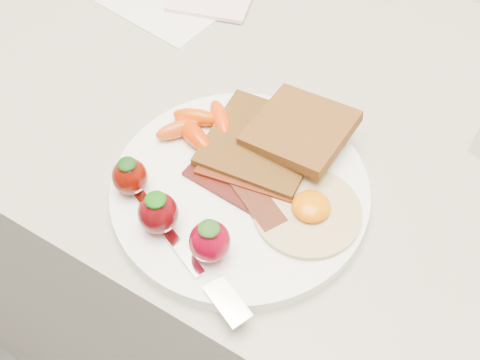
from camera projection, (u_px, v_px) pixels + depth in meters
The scene contains 9 objects.
counter at pixel (281, 280), 1.08m from camera, with size 2.00×0.60×0.90m, color gray.
plate at pixel (240, 191), 0.63m from camera, with size 0.27×0.27×0.02m, color white.
toast_lower at pixel (262, 143), 0.65m from camera, with size 0.11×0.11×0.01m, color #3E240E.
toast_upper at pixel (300, 129), 0.64m from camera, with size 0.10×0.10×0.01m, color #4D280C.
fried_egg at pixel (308, 210), 0.60m from camera, with size 0.13×0.13×0.02m.
bacon_strips at pixel (242, 185), 0.62m from camera, with size 0.12×0.07×0.01m.
baby_carrots at pixel (197, 125), 0.66m from camera, with size 0.08×0.09×0.02m.
strawberries at pixel (167, 212), 0.58m from camera, with size 0.15×0.06×0.05m.
fork at pixel (194, 262), 0.57m from camera, with size 0.17×0.08×0.00m.
Camera 1 is at (0.20, 1.23, 1.42)m, focal length 45.00 mm.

